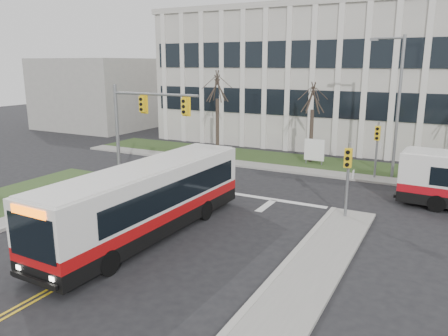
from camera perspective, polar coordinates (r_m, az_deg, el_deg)
ground at (r=19.42m, az=-10.99°, el=-9.36°), size 120.00×120.00×0.00m
sidewalk_cross at (r=30.62m, az=14.88°, el=-0.92°), size 44.00×1.60×0.14m
building_lawn at (r=33.29m, az=15.99°, el=0.13°), size 44.00×5.00×0.12m
office_building at (r=44.31m, az=19.85°, el=10.84°), size 40.00×16.00×12.00m
building_annex at (r=54.75m, az=-15.58°, el=9.40°), size 12.00×12.00×8.00m
mast_arm_signal at (r=27.22m, az=-11.25°, el=6.49°), size 6.11×0.38×6.20m
signal_pole_near at (r=21.71m, az=15.86°, el=-0.23°), size 0.34×0.39×3.80m
signal_pole_far at (r=29.93m, az=19.35°, el=3.20°), size 0.34×0.39×3.80m
streetlight at (r=30.29m, az=21.55°, el=8.28°), size 2.15×0.25×9.20m
directory_sign at (r=33.16m, az=11.71°, el=2.29°), size 1.50×0.12×2.00m
tree_left at (r=36.32m, az=-0.89°, el=10.44°), size 1.80×1.80×7.70m
tree_mid at (r=33.47m, az=11.53°, el=8.82°), size 1.80×1.80×6.82m
bus_main at (r=19.46m, az=-9.97°, el=-4.39°), size 2.84×11.73×3.11m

